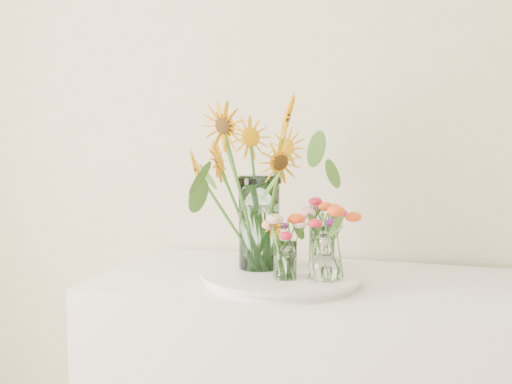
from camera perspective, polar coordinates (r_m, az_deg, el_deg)
tray at (r=1.82m, az=2.30°, el=-7.68°), size 0.43×0.43×0.02m
mason_jar at (r=1.84m, az=0.27°, el=-2.77°), size 0.14×0.14×0.27m
sunflower_bouquet at (r=1.82m, az=0.28°, el=0.86°), size 0.80×0.80×0.51m
small_vase_a at (r=1.73m, az=2.60°, el=-6.11°), size 0.07×0.07×0.11m
wildflower_posy_a at (r=1.73m, az=2.61°, el=-4.65°), size 0.18×0.18×0.20m
small_vase_b at (r=1.73m, az=6.18°, el=-5.86°), size 0.09×0.09×0.13m
wildflower_posy_b at (r=1.72m, az=6.20°, el=-4.40°), size 0.22×0.22×0.22m
small_vase_c at (r=1.86m, az=5.88°, el=-4.94°), size 0.08×0.08×0.13m
wildflower_posy_c at (r=1.86m, az=5.89°, el=-3.58°), size 0.17×0.17×0.22m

